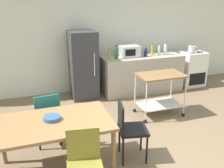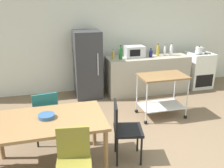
{
  "view_description": "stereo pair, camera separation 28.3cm",
  "coord_description": "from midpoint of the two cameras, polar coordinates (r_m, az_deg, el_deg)",
  "views": [
    {
      "loc": [
        -1.72,
        -2.74,
        2.28
      ],
      "look_at": [
        -0.37,
        1.2,
        0.8
      ],
      "focal_mm": 39.92,
      "sensor_mm": 36.0,
      "label": 1
    },
    {
      "loc": [
        -1.45,
        -2.82,
        2.28
      ],
      "look_at": [
        -0.37,
        1.2,
        0.8
      ],
      "focal_mm": 39.92,
      "sensor_mm": 36.0,
      "label": 2
    }
  ],
  "objects": [
    {
      "name": "kitchen_cart",
      "position": [
        4.95,
        9.35,
        -0.86
      ],
      "size": [
        0.91,
        0.57,
        0.85
      ],
      "color": "brown",
      "rests_on": "ground_plane"
    },
    {
      "name": "refrigerator",
      "position": [
        5.78,
        -7.98,
        4.28
      ],
      "size": [
        0.6,
        0.63,
        1.55
      ],
      "color": "#333338",
      "rests_on": "ground_plane"
    },
    {
      "name": "chair_teal",
      "position": [
        4.09,
        -16.64,
        -6.88
      ],
      "size": [
        0.45,
        0.45,
        0.89
      ],
      "rotation": [
        0.0,
        0.0,
        3.27
      ],
      "color": "#1E666B",
      "rests_on": "ground_plane"
    },
    {
      "name": "fruit_bowl",
      "position": [
        3.4,
        -15.97,
        -7.56
      ],
      "size": [
        0.22,
        0.22,
        0.05
      ],
      "primitive_type": "cylinder",
      "color": "#33598C",
      "rests_on": "dining_table"
    },
    {
      "name": "kettle",
      "position": [
        6.66,
        16.65,
        7.68
      ],
      "size": [
        0.24,
        0.17,
        0.19
      ],
      "color": "silver",
      "rests_on": "stove_oven"
    },
    {
      "name": "bottle_sparkling_water",
      "position": [
        5.73,
        -0.41,
        7.03
      ],
      "size": [
        0.08,
        0.08,
        0.32
      ],
      "color": "#1E6628",
      "rests_on": "kitchen_counter"
    },
    {
      "name": "dining_table",
      "position": [
        3.4,
        -15.58,
        -9.49
      ],
      "size": [
        1.5,
        0.9,
        0.75
      ],
      "color": "olive",
      "rests_on": "ground_plane"
    },
    {
      "name": "chair_olive",
      "position": [
        2.95,
        -9.18,
        -17.46
      ],
      "size": [
        0.45,
        0.45,
        0.89
      ],
      "rotation": [
        0.0,
        0.0,
        -0.15
      ],
      "color": "olive",
      "rests_on": "ground_plane"
    },
    {
      "name": "microwave",
      "position": [
        6.0,
        2.62,
        7.53
      ],
      "size": [
        0.46,
        0.35,
        0.26
      ],
      "color": "silver",
      "rests_on": "kitchen_counter"
    },
    {
      "name": "bottle_soda",
      "position": [
        6.05,
        6.37,
        7.09
      ],
      "size": [
        0.08,
        0.08,
        0.21
      ],
      "color": "navy",
      "rests_on": "kitchen_counter"
    },
    {
      "name": "chair_black",
      "position": [
        3.59,
        1.55,
        -9.83
      ],
      "size": [
        0.47,
        0.47,
        0.89
      ],
      "rotation": [
        0.0,
        0.0,
        1.36
      ],
      "color": "black",
      "rests_on": "ground_plane"
    },
    {
      "name": "bottle_wine",
      "position": [
        6.25,
        9.45,
        7.61
      ],
      "size": [
        0.06,
        0.06,
        0.28
      ],
      "color": "silver",
      "rests_on": "kitchen_counter"
    },
    {
      "name": "bottle_hot_sauce",
      "position": [
        5.75,
        -2.13,
        6.62
      ],
      "size": [
        0.06,
        0.06,
        0.23
      ],
      "color": "gold",
      "rests_on": "kitchen_counter"
    },
    {
      "name": "back_wall",
      "position": [
        6.24,
        -4.15,
        11.89
      ],
      "size": [
        8.4,
        0.12,
        2.9
      ],
      "primitive_type": "cube",
      "color": "silver",
      "rests_on": "ground_plane"
    },
    {
      "name": "kitchen_counter",
      "position": [
        6.2,
        5.59,
        2.32
      ],
      "size": [
        2.0,
        0.64,
        0.9
      ],
      "primitive_type": "cube",
      "color": "#A89E8E",
      "rests_on": "ground_plane"
    },
    {
      "name": "ground_plane",
      "position": [
        3.93,
        9.08,
        -16.19
      ],
      "size": [
        12.0,
        12.0,
        0.0
      ],
      "primitive_type": "plane",
      "color": "brown"
    },
    {
      "name": "bottle_olive_oil",
      "position": [
        6.31,
        10.85,
        7.78
      ],
      "size": [
        0.08,
        0.08,
        0.3
      ],
      "color": "silver",
      "rests_on": "kitchen_counter"
    },
    {
      "name": "bottle_vinegar",
      "position": [
        6.17,
        7.92,
        7.68
      ],
      "size": [
        0.07,
        0.07,
        0.29
      ],
      "color": "gold",
      "rests_on": "kitchen_counter"
    },
    {
      "name": "stove_oven",
      "position": [
        6.93,
        16.55,
        3.45
      ],
      "size": [
        0.6,
        0.61,
        0.92
      ],
      "color": "white",
      "rests_on": "ground_plane"
    }
  ]
}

